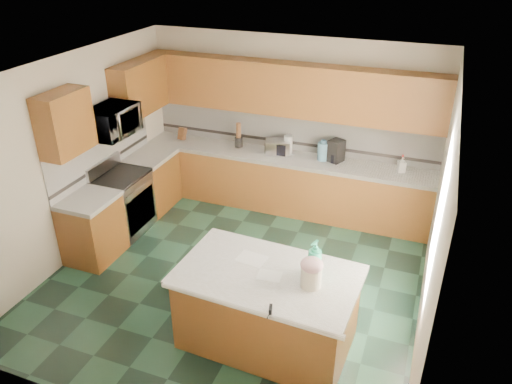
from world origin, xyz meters
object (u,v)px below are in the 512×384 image
at_px(island_top, 268,276).
at_px(treat_jar, 311,277).
at_px(island_base, 267,310).
at_px(soap_bottle_island, 315,259).
at_px(toaster_oven, 278,147).
at_px(coffee_maker, 336,151).
at_px(knife_block, 182,134).

bearing_deg(island_top, treat_jar, -1.79).
bearing_deg(island_base, treat_jar, -1.79).
height_order(soap_bottle_island, toaster_oven, soap_bottle_island).
bearing_deg(coffee_maker, island_top, -66.85).
height_order(soap_bottle_island, knife_block, soap_bottle_island).
distance_m(island_base, treat_jar, 0.76).
xyz_separation_m(island_top, toaster_oven, (-0.89, 2.98, 0.14)).
relative_size(soap_bottle_island, toaster_oven, 1.09).
xyz_separation_m(treat_jar, toaster_oven, (-1.36, 3.01, 0.00)).
relative_size(treat_jar, toaster_oven, 0.58).
height_order(island_base, treat_jar, treat_jar).
height_order(island_base, island_top, island_top).
bearing_deg(island_top, soap_bottle_island, 19.64).
distance_m(toaster_oven, coffee_maker, 0.92).
bearing_deg(soap_bottle_island, toaster_oven, 133.99).
bearing_deg(soap_bottle_island, knife_block, 155.52).
distance_m(knife_block, toaster_oven, 1.68).
distance_m(soap_bottle_island, coffee_maker, 2.90).
height_order(island_base, soap_bottle_island, soap_bottle_island).
relative_size(island_top, coffee_maker, 5.55).
bearing_deg(treat_jar, toaster_oven, 123.78).
bearing_deg(knife_block, toaster_oven, 11.47).
bearing_deg(treat_jar, soap_bottle_island, 104.67).
bearing_deg(island_base, toaster_oven, 109.49).
bearing_deg(knife_block, coffee_maker, 12.13).
bearing_deg(coffee_maker, island_base, -66.85).
relative_size(knife_block, coffee_maker, 0.60).
distance_m(island_top, soap_bottle_island, 0.52).
bearing_deg(knife_block, island_top, -37.67).
distance_m(island_top, coffee_maker, 3.01).
distance_m(island_base, soap_bottle_island, 0.84).
bearing_deg(island_base, knife_block, 133.68).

